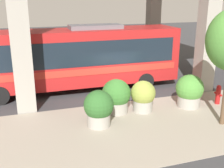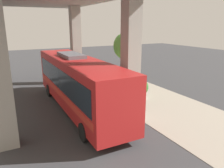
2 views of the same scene
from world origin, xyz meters
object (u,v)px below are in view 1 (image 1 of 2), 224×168
(fire_hydrant, at_px, (218,94))
(planter_back, at_px, (189,91))
(bus, at_px, (76,56))
(planter_front, at_px, (99,108))
(planter_middle, at_px, (143,96))
(planter_extra, at_px, (116,96))

(fire_hydrant, height_order, planter_back, planter_back)
(fire_hydrant, relative_size, planter_back, 0.62)
(bus, xyz_separation_m, fire_hydrant, (-4.62, -6.53, -1.55))
(planter_back, bearing_deg, fire_hydrant, -95.40)
(planter_front, xyz_separation_m, planter_back, (0.73, -4.95, 0.01))
(planter_middle, bearing_deg, fire_hydrant, -94.66)
(planter_back, bearing_deg, bus, 47.56)
(planter_middle, distance_m, planter_extra, 1.30)
(fire_hydrant, xyz_separation_m, planter_extra, (0.65, 5.38, 0.28))
(planter_back, xyz_separation_m, planter_extra, (0.49, 3.74, -0.03))
(planter_middle, height_order, planter_back, planter_back)
(bus, xyz_separation_m, planter_extra, (-3.97, -1.15, -1.27))
(bus, bearing_deg, fire_hydrant, -125.29)
(bus, relative_size, planter_middle, 7.92)
(fire_hydrant, bearing_deg, bus, 54.71)
(planter_front, relative_size, planter_back, 0.97)
(bus, bearing_deg, planter_extra, -163.89)
(fire_hydrant, relative_size, planter_extra, 0.63)
(fire_hydrant, bearing_deg, planter_back, 84.60)
(planter_front, relative_size, planter_middle, 1.05)
(fire_hydrant, bearing_deg, planter_extra, 83.11)
(planter_front, distance_m, planter_back, 5.00)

